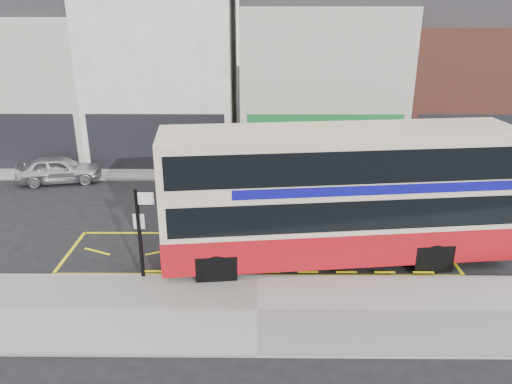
{
  "coord_description": "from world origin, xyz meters",
  "views": [
    {
      "loc": [
        0.07,
        -14.91,
        8.67
      ],
      "look_at": [
        -0.08,
        2.0,
        2.24
      ],
      "focal_mm": 35.0,
      "sensor_mm": 36.0,
      "label": 1
    }
  ],
  "objects_px": {
    "double_decker_bus": "(338,194)",
    "car_silver": "(59,169)",
    "street_tree_right": "(384,100)",
    "car_white": "(428,177)",
    "bus_stop_post": "(141,225)",
    "car_grey": "(280,174)"
  },
  "relations": [
    {
      "from": "double_decker_bus",
      "to": "car_silver",
      "type": "relative_size",
      "value": 2.96
    },
    {
      "from": "double_decker_bus",
      "to": "street_tree_right",
      "type": "height_order",
      "value": "street_tree_right"
    },
    {
      "from": "street_tree_right",
      "to": "car_white",
      "type": "bearing_deg",
      "value": -65.42
    },
    {
      "from": "bus_stop_post",
      "to": "car_white",
      "type": "bearing_deg",
      "value": 36.45
    },
    {
      "from": "car_silver",
      "to": "bus_stop_post",
      "type": "bearing_deg",
      "value": -156.62
    },
    {
      "from": "double_decker_bus",
      "to": "car_silver",
      "type": "height_order",
      "value": "double_decker_bus"
    },
    {
      "from": "bus_stop_post",
      "to": "street_tree_right",
      "type": "height_order",
      "value": "street_tree_right"
    },
    {
      "from": "double_decker_bus",
      "to": "car_white",
      "type": "xyz_separation_m",
      "value": [
        5.6,
        7.29,
        -1.87
      ]
    },
    {
      "from": "car_grey",
      "to": "street_tree_right",
      "type": "xyz_separation_m",
      "value": [
        5.66,
        3.61,
        3.01
      ]
    },
    {
      "from": "car_grey",
      "to": "street_tree_right",
      "type": "height_order",
      "value": "street_tree_right"
    },
    {
      "from": "double_decker_bus",
      "to": "car_grey",
      "type": "height_order",
      "value": "double_decker_bus"
    },
    {
      "from": "car_silver",
      "to": "car_white",
      "type": "bearing_deg",
      "value": -103.15
    },
    {
      "from": "double_decker_bus",
      "to": "bus_stop_post",
      "type": "bearing_deg",
      "value": -173.67
    },
    {
      "from": "car_grey",
      "to": "car_white",
      "type": "xyz_separation_m",
      "value": [
        7.3,
        0.03,
        -0.12
      ]
    },
    {
      "from": "double_decker_bus",
      "to": "car_silver",
      "type": "bearing_deg",
      "value": 141.4
    },
    {
      "from": "street_tree_right",
      "to": "double_decker_bus",
      "type": "bearing_deg",
      "value": -110.04
    },
    {
      "from": "street_tree_right",
      "to": "bus_stop_post",
      "type": "bearing_deg",
      "value": -130.29
    },
    {
      "from": "car_silver",
      "to": "street_tree_right",
      "type": "distance_m",
      "value": 17.43
    },
    {
      "from": "car_white",
      "to": "street_tree_right",
      "type": "xyz_separation_m",
      "value": [
        -1.64,
        3.58,
        3.14
      ]
    },
    {
      "from": "car_grey",
      "to": "car_white",
      "type": "bearing_deg",
      "value": -71.17
    },
    {
      "from": "bus_stop_post",
      "to": "car_white",
      "type": "relative_size",
      "value": 0.7
    },
    {
      "from": "car_white",
      "to": "street_tree_right",
      "type": "distance_m",
      "value": 5.04
    }
  ]
}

